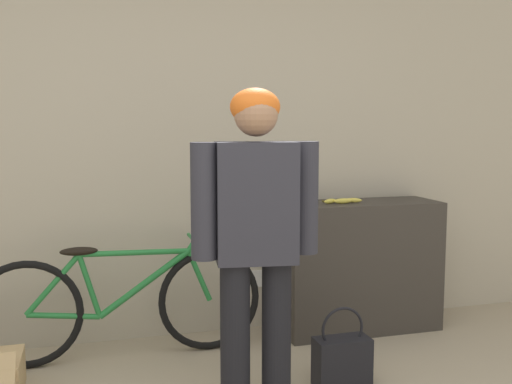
{
  "coord_description": "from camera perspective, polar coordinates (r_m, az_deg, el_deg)",
  "views": [
    {
      "loc": [
        -0.59,
        -1.64,
        1.44
      ],
      "look_at": [
        0.19,
        1.09,
        1.11
      ],
      "focal_mm": 42.0,
      "sensor_mm": 36.0,
      "label": 1
    }
  ],
  "objects": [
    {
      "name": "bicycle",
      "position": [
        3.79,
        -12.71,
        -10.28
      ],
      "size": [
        1.74,
        0.46,
        0.72
      ],
      "rotation": [
        0.0,
        0.0,
        0.0
      ],
      "color": "black",
      "rests_on": "ground_plane"
    },
    {
      "name": "handbag",
      "position": [
        3.44,
        8.19,
        -15.53
      ],
      "size": [
        0.31,
        0.15,
        0.45
      ],
      "color": "black",
      "rests_on": "ground_plane"
    },
    {
      "name": "side_shelf",
      "position": [
        4.27,
        9.79,
        -6.94
      ],
      "size": [
        1.1,
        0.42,
        0.9
      ],
      "color": "#38332D",
      "rests_on": "ground_plane"
    },
    {
      "name": "person",
      "position": [
        2.88,
        -0.01,
        -3.33
      ],
      "size": [
        0.63,
        0.27,
        1.61
      ],
      "rotation": [
        0.0,
        0.0,
        -0.14
      ],
      "color": "black",
      "rests_on": "ground_plane"
    },
    {
      "name": "wall_back",
      "position": [
        4.04,
        -7.64,
        4.53
      ],
      "size": [
        8.0,
        0.07,
        2.6
      ],
      "color": "#B7AD99",
      "rests_on": "ground_plane"
    },
    {
      "name": "banana",
      "position": [
        4.08,
        8.14,
        -0.84
      ],
      "size": [
        0.29,
        0.08,
        0.04
      ],
      "color": "#EAD64C",
      "rests_on": "side_shelf"
    }
  ]
}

